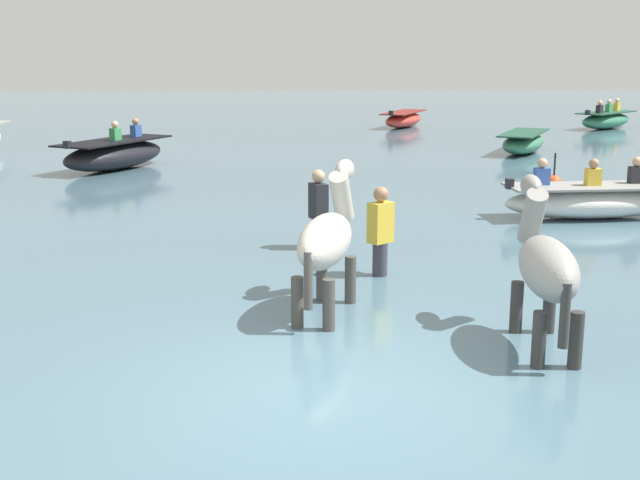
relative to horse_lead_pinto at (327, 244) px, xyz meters
The scene contains 12 objects.
ground_plane 2.58m from the horse_lead_pinto, 94.48° to the right, with size 120.00×120.00×0.00m, color #666051.
water_surface 7.81m from the horse_lead_pinto, 91.31° to the left, with size 90.00×90.00×0.43m, color #476675.
horse_lead_pinto is the anchor object (origin of this frame).
horse_trailing_grey 2.44m from the horse_lead_pinto, 30.58° to the right, with size 0.62×1.90×2.07m.
boat_near_port 23.49m from the horse_lead_pinto, 78.54° to the left, with size 2.36×3.32×0.73m.
boat_mid_outer 12.78m from the horse_lead_pinto, 110.71° to the left, with size 2.79×3.60×1.21m.
boat_near_starboard 16.11m from the horse_lead_pinto, 64.95° to the left, with size 2.34×3.16×0.61m.
boat_mid_channel 25.04m from the horse_lead_pinto, 60.64° to the left, with size 3.03×2.83×1.12m.
boat_far_inshore 7.27m from the horse_lead_pinto, 45.19° to the left, with size 3.19×1.11×1.07m.
person_wading_close 1.78m from the horse_lead_pinto, 61.90° to the left, with size 0.38×0.35×1.63m.
person_onlooker_right 3.17m from the horse_lead_pinto, 88.24° to the left, with size 0.30×0.37×1.63m.
channel_buoy 9.57m from the horse_lead_pinto, 55.60° to the left, with size 0.36×0.36×0.83m.
Camera 1 is at (-0.48, -6.73, 3.38)m, focal length 46.09 mm.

